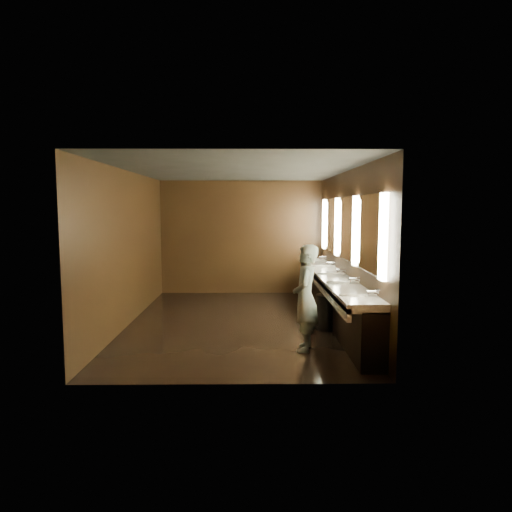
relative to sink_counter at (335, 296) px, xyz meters
The scene contains 10 objects.
floor 1.86m from the sink_counter, behind, with size 6.00×6.00×0.00m, color black.
ceiling 2.92m from the sink_counter, behind, with size 4.00×6.00×0.02m, color #2D2D2B.
wall_back 3.61m from the sink_counter, 120.87° to the left, with size 4.00×0.02×2.80m, color black.
wall_front 3.61m from the sink_counter, 120.87° to the right, with size 4.00×0.02×2.80m, color black.
wall_left 3.90m from the sink_counter, behind, with size 0.02×6.00×2.80m, color black.
wall_right 0.93m from the sink_counter, ahead, with size 0.02×6.00×2.80m, color black.
sink_counter is the anchor object (origin of this frame).
mirror_band 1.27m from the sink_counter, ahead, with size 0.06×5.03×1.15m.
person 1.83m from the sink_counter, 114.17° to the right, with size 0.58×0.38×1.59m, color #83BFC4.
trash_bin 0.57m from the sink_counter, 114.06° to the right, with size 0.40×0.40×0.61m, color black.
Camera 1 is at (0.24, -8.33, 2.12)m, focal length 32.00 mm.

